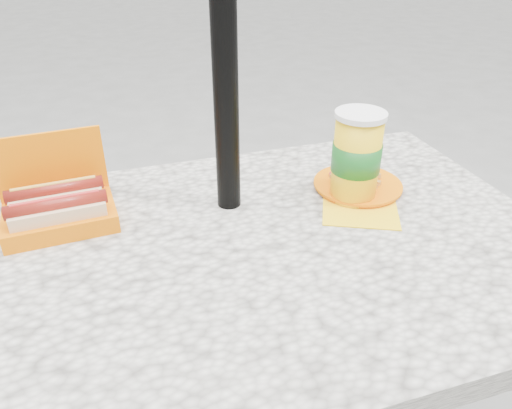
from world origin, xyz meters
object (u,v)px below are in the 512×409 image
object	(u,v)px
umbrella_pole	(224,38)
soda_cup	(356,157)
hotdog_box	(58,208)
fries_plate	(358,185)

from	to	relation	value
umbrella_pole	soda_cup	world-z (taller)	umbrella_pole
umbrella_pole	hotdog_box	bearing A→B (deg)	175.79
umbrella_pole	soda_cup	bearing A→B (deg)	-12.76
umbrella_pole	fries_plate	size ratio (longest dim) A/B	7.64
umbrella_pole	fries_plate	xyz separation A→B (m)	(0.29, -0.03, -0.34)
hotdog_box	soda_cup	size ratio (longest dim) A/B	1.11
hotdog_box	fries_plate	distance (m)	0.64
umbrella_pole	soda_cup	distance (m)	0.37
hotdog_box	umbrella_pole	bearing A→B (deg)	-7.83
umbrella_pole	hotdog_box	world-z (taller)	umbrella_pole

